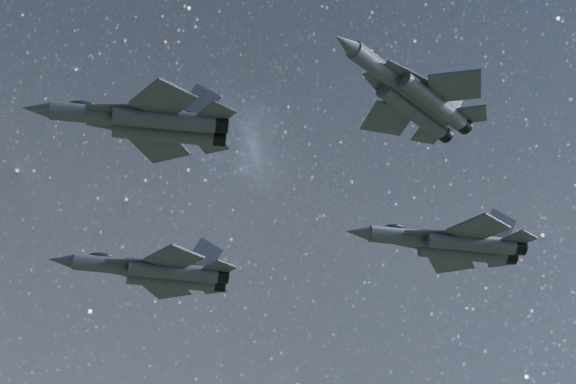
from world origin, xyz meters
TOP-DOWN VIEW (x-y plane):
  - jet_lead at (-14.48, -3.98)m, footprint 15.50×10.20m
  - jet_left at (-4.02, 15.78)m, footprint 17.51×11.67m
  - jet_right at (3.36, -13.47)m, footprint 16.36×11.12m
  - jet_slot at (22.48, 3.25)m, footprint 19.23×12.75m

SIDE VIEW (x-z plane):
  - jet_left at x=-4.02m, z-range 148.34..152.79m
  - jet_lead at x=-14.48m, z-range 150.37..154.35m
  - jet_slot at x=22.48m, z-range 153.06..157.96m
  - jet_right at x=3.36m, z-range 153.92..158.04m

